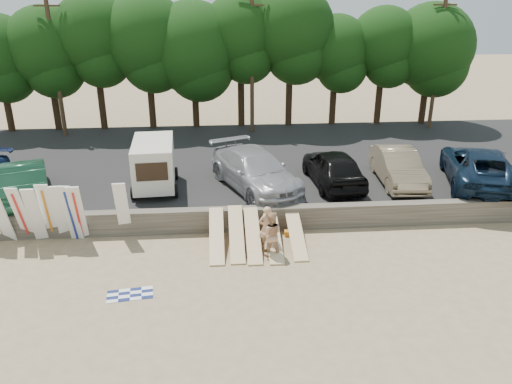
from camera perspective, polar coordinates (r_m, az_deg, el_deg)
ground at (r=18.46m, az=-3.09°, el=-8.52°), size 120.00×120.00×0.00m
seawall at (r=20.88m, az=-3.35°, el=-3.13°), size 44.00×0.50×1.00m
parking_lot at (r=27.89m, az=-3.73°, el=3.19°), size 44.00×14.50×0.70m
treeline at (r=33.54m, az=-4.41°, el=16.73°), size 33.11×6.12×9.14m
utility_poles at (r=32.20m, az=-0.47°, el=15.10°), size 25.80×0.26×9.00m
box_trailer at (r=23.50m, az=-11.59°, el=3.30°), size 2.26×3.73×2.29m
car_1 at (r=24.37m, az=-24.97°, el=1.28°), size 3.52×5.64×1.76m
car_2 at (r=23.17m, az=-0.08°, el=2.46°), size 4.65×6.62×1.78m
car_3 at (r=23.97m, az=8.82°, el=2.81°), size 2.44×5.23×1.73m
car_4 at (r=24.86m, az=15.93°, el=2.78°), size 2.02×5.02×1.62m
car_5 at (r=26.04m, az=24.16°, el=2.71°), size 4.64×6.96×1.77m
surfboard_upright_1 at (r=21.82m, az=-27.14°, el=-2.35°), size 0.62×0.81×2.52m
surfboard_upright_2 at (r=21.58m, az=-25.28°, el=-2.30°), size 0.60×0.88×2.50m
surfboard_upright_3 at (r=21.28m, az=-23.95°, el=-2.42°), size 0.53×0.86×2.50m
surfboard_upright_4 at (r=21.30m, az=-22.72°, el=-2.12°), size 0.53×0.66×2.55m
surfboard_upright_5 at (r=21.07m, az=-21.40°, el=-2.22°), size 0.56×0.80×2.52m
surfboard_upright_6 at (r=20.87m, az=-20.40°, el=-2.28°), size 0.57×0.74×2.54m
surfboard_upright_7 at (r=20.81m, az=-19.70°, el=-2.29°), size 0.56×0.82×2.51m
surfboard_upright_8 at (r=20.56m, az=-14.99°, el=-1.98°), size 0.52×0.75×2.53m
surfboard_low_0 at (r=19.48m, az=-4.53°, el=-4.95°), size 0.56×2.84×1.11m
surfboard_low_1 at (r=19.50m, az=-2.26°, el=-4.76°), size 0.56×2.81×1.18m
surfboard_low_2 at (r=19.45m, az=-0.37°, el=-4.92°), size 0.56×2.84×1.11m
surfboard_low_3 at (r=19.57m, az=1.97°, el=-5.13°), size 0.56×2.91×0.88m
surfboard_low_4 at (r=19.82m, az=4.60°, el=-4.79°), size 0.56×2.90×0.90m
beachgoer_a at (r=19.25m, az=1.22°, el=-4.11°), size 0.72×0.55×1.79m
beachgoer_b at (r=18.74m, az=1.70°, el=-4.87°), size 0.93×0.76×1.80m
cooler at (r=20.60m, az=1.92°, el=-4.53°), size 0.46×0.41×0.32m
gear_bag at (r=20.60m, az=3.69°, el=-4.72°), size 0.31×0.26×0.22m
beach_towel at (r=17.43m, az=-14.20°, el=-11.28°), size 1.68×1.68×0.00m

